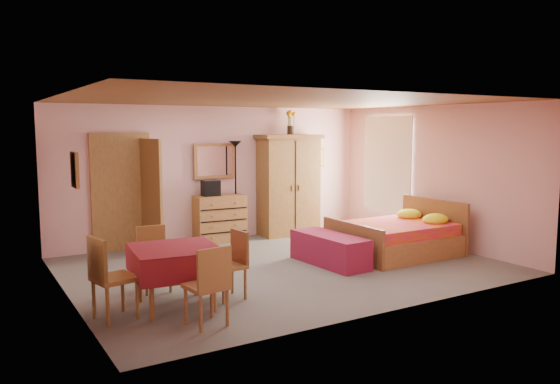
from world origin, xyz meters
TOP-DOWN VIEW (x-y plane):
  - floor at (0.00, 0.00)m, footprint 6.50×6.50m
  - ceiling at (0.00, 0.00)m, footprint 6.50×6.50m
  - wall_back at (0.00, 2.50)m, footprint 6.50×0.10m
  - wall_front at (0.00, -2.50)m, footprint 6.50×0.10m
  - wall_left at (-3.25, 0.00)m, footprint 0.10×5.00m
  - wall_right at (3.25, 0.00)m, footprint 0.10×5.00m
  - doorway at (-1.90, 2.47)m, footprint 1.06×0.12m
  - window at (3.21, 1.20)m, footprint 0.08×1.40m
  - picture_left at (-3.22, -0.60)m, footprint 0.04×0.32m
  - picture_back at (2.35, 2.47)m, footprint 0.30×0.04m
  - chest_of_drawers at (-0.10, 2.24)m, footprint 0.99×0.54m
  - wall_mirror at (-0.10, 2.45)m, footprint 0.86×0.09m
  - stereo at (-0.28, 2.23)m, footprint 0.32×0.24m
  - floor_lamp at (0.27, 2.26)m, footprint 0.26×0.26m
  - wardrobe at (1.42, 2.17)m, footprint 1.34×0.73m
  - sunflower_vase at (1.53, 2.27)m, footprint 0.21×0.21m
  - bed at (2.05, -0.31)m, footprint 1.96×1.55m
  - bench at (0.69, -0.28)m, footprint 0.61×1.48m
  - dining_table at (-2.18, -1.02)m, footprint 1.12×1.12m
  - chair_south at (-2.11, -1.80)m, footprint 0.46×0.46m
  - chair_north at (-2.19, -0.25)m, footprint 0.41×0.41m
  - chair_west at (-2.92, -1.07)m, footprint 0.52×0.52m
  - chair_east at (-1.49, -1.05)m, footprint 0.43×0.43m

SIDE VIEW (x-z plane):
  - floor at x=0.00m, z-range 0.00..0.00m
  - bench at x=0.69m, z-range 0.00..0.48m
  - dining_table at x=-2.18m, z-range 0.00..0.75m
  - chair_north at x=-2.19m, z-range 0.00..0.86m
  - chair_east at x=-1.49m, z-range 0.00..0.87m
  - chest_of_drawers at x=-0.10m, z-range 0.00..0.90m
  - bed at x=2.05m, z-range 0.00..0.91m
  - chair_south at x=-2.11m, z-range 0.00..0.91m
  - chair_west at x=-2.92m, z-range 0.00..0.97m
  - floor_lamp at x=0.27m, z-range 0.00..1.94m
  - doorway at x=-1.90m, z-range -0.05..2.10m
  - wardrobe at x=1.42m, z-range 0.00..2.05m
  - stereo at x=-0.28m, z-range 0.90..1.20m
  - wall_back at x=0.00m, z-range 0.00..2.60m
  - wall_front at x=0.00m, z-range 0.00..2.60m
  - wall_left at x=-3.25m, z-range 0.00..2.60m
  - wall_right at x=3.25m, z-range 0.00..2.60m
  - window at x=3.21m, z-range 0.48..2.42m
  - picture_back at x=2.35m, z-range 1.35..1.75m
  - wall_mirror at x=-0.10m, z-range 1.21..1.89m
  - picture_left at x=-3.22m, z-range 1.49..1.91m
  - sunflower_vase at x=1.53m, z-range 2.05..2.55m
  - ceiling at x=0.00m, z-range 2.60..2.60m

